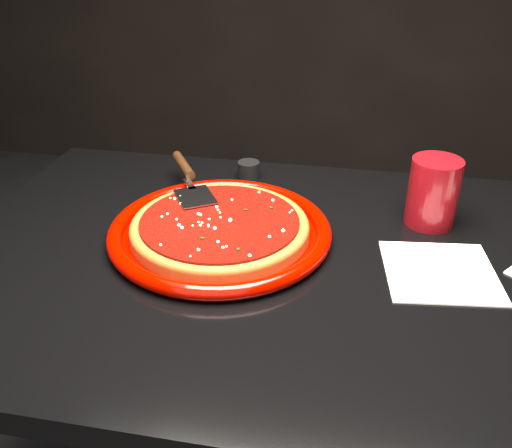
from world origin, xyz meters
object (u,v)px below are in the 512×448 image
(ramekin, at_px, (249,170))
(plate, at_px, (220,231))
(cup, at_px, (433,192))
(pizza_server, at_px, (190,178))
(table, at_px, (284,414))

(ramekin, bearing_deg, plate, -89.53)
(ramekin, bearing_deg, cup, -19.93)
(pizza_server, height_order, ramekin, pizza_server)
(table, xyz_separation_m, plate, (-0.13, 0.04, 0.39))
(table, relative_size, cup, 9.35)
(cup, bearing_deg, ramekin, 160.07)
(plate, bearing_deg, cup, 19.50)
(pizza_server, bearing_deg, ramekin, 22.20)
(table, xyz_separation_m, pizza_server, (-0.23, 0.18, 0.42))
(plate, bearing_deg, pizza_server, 124.69)
(table, height_order, cup, cup)
(table, height_order, plate, plate)
(table, distance_m, pizza_server, 0.51)
(table, relative_size, ramekin, 25.03)
(plate, distance_m, ramekin, 0.27)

